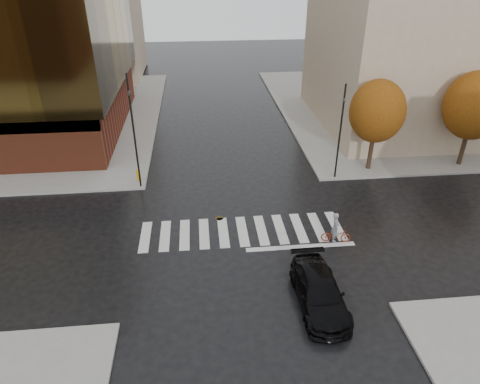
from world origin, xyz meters
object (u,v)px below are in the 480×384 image
Objects in this scene: sedan at (319,292)px; fire_hydrant at (138,174)px; cyclist at (336,232)px; traffic_light_ne at (341,127)px; traffic_light_nw at (133,125)px.

fire_hydrant is (-9.31, 12.75, -0.09)m from sedan.
sedan is 15.79m from fire_hydrant.
traffic_light_ne is at bearing -6.47° from cyclist.
cyclist is (2.16, 4.58, -0.08)m from sedan.
sedan is 0.74× the size of traffic_light_ne.
traffic_light_ne is at bearing 69.32° from sedan.
fire_hydrant is (-13.66, 0.87, -3.22)m from traffic_light_ne.
traffic_light_ne reaches higher than fire_hydrant.
fire_hydrant is at bearing 64.76° from cyclist.
traffic_light_ne is (13.46, -0.00, -0.69)m from traffic_light_nw.
cyclist is 13.99m from traffic_light_nw.
cyclist is 0.24× the size of traffic_light_nw.
traffic_light_nw reaches higher than cyclist.
sedan reaches higher than fire_hydrant.
traffic_light_nw is 1.16× the size of traffic_light_ne.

